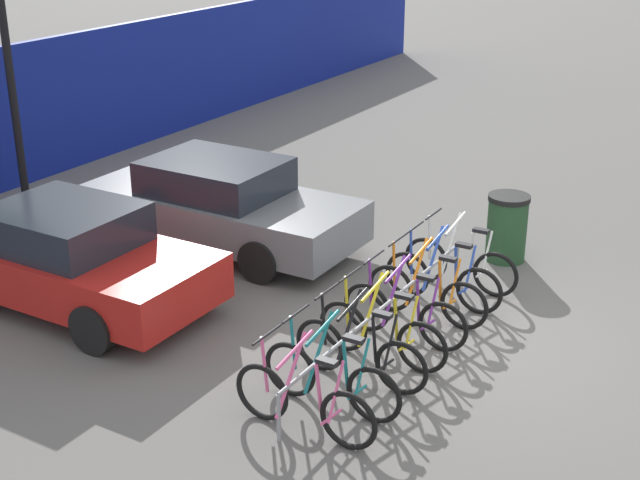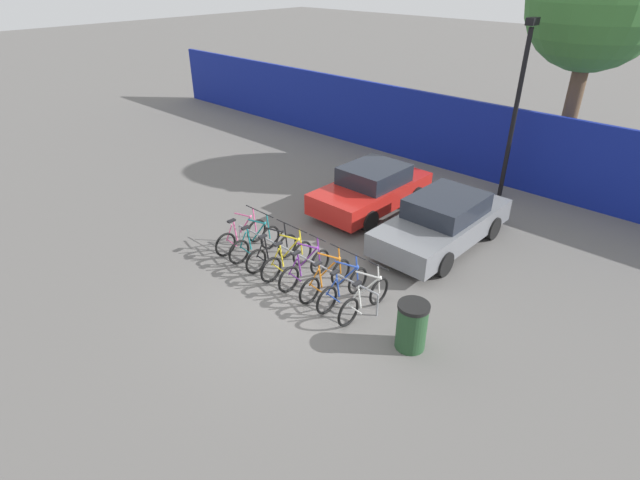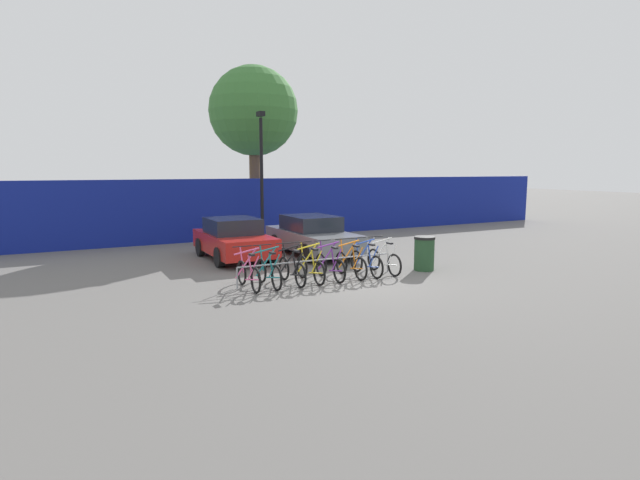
{
  "view_description": "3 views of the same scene",
  "coord_description": "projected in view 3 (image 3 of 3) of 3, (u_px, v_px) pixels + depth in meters",
  "views": [
    {
      "loc": [
        -9.44,
        -3.66,
        5.36
      ],
      "look_at": [
        0.24,
        2.12,
        0.82
      ],
      "focal_mm": 50.0,
      "sensor_mm": 36.0,
      "label": 1
    },
    {
      "loc": [
        6.72,
        -6.5,
        6.74
      ],
      "look_at": [
        -0.17,
        0.84,
        1.11
      ],
      "focal_mm": 28.0,
      "sensor_mm": 36.0,
      "label": 2
    },
    {
      "loc": [
        -6.92,
        -11.32,
        3.03
      ],
      "look_at": [
        -0.45,
        0.97,
        1.06
      ],
      "focal_mm": 28.0,
      "sensor_mm": 36.0,
      "label": 3
    }
  ],
  "objects": [
    {
      "name": "trash_bin",
      "position": [
        424.0,
        253.0,
        15.03
      ],
      "size": [
        0.63,
        0.63,
        1.03
      ],
      "color": "#234728",
      "rests_on": "ground"
    },
    {
      "name": "bicycle_yellow",
      "position": [
        310.0,
        268.0,
        13.49
      ],
      "size": [
        0.68,
        1.71,
        1.05
      ],
      "rotation": [
        0.0,
        0.0,
        0.07
      ],
      "color": "black",
      "rests_on": "ground"
    },
    {
      "name": "hoarding_wall",
      "position": [
        238.0,
        209.0,
        21.67
      ],
      "size": [
        36.0,
        0.16,
        2.63
      ],
      "primitive_type": "cube",
      "color": "navy",
      "rests_on": "ground"
    },
    {
      "name": "bicycle_teal",
      "position": [
        269.0,
        272.0,
        12.93
      ],
      "size": [
        0.68,
        1.71,
        1.05
      ],
      "rotation": [
        0.0,
        0.0,
        -0.05
      ],
      "color": "black",
      "rests_on": "ground"
    },
    {
      "name": "car_red",
      "position": [
        234.0,
        239.0,
        16.86
      ],
      "size": [
        1.91,
        4.0,
        1.4
      ],
      "color": "red",
      "rests_on": "ground"
    },
    {
      "name": "lamp_post",
      "position": [
        262.0,
        169.0,
        20.89
      ],
      "size": [
        0.24,
        0.44,
        5.4
      ],
      "color": "black",
      "rests_on": "ground"
    },
    {
      "name": "tree_behind_hoarding",
      "position": [
        254.0,
        112.0,
        23.31
      ],
      "size": [
        4.15,
        4.15,
        7.81
      ],
      "color": "brown",
      "rests_on": "ground"
    },
    {
      "name": "bicycle_blue",
      "position": [
        366.0,
        262.0,
        14.32
      ],
      "size": [
        0.68,
        1.71,
        1.05
      ],
      "rotation": [
        0.0,
        0.0,
        -0.06
      ],
      "color": "black",
      "rests_on": "ground"
    },
    {
      "name": "bike_rack",
      "position": [
        318.0,
        262.0,
        13.75
      ],
      "size": [
        4.72,
        0.04,
        0.57
      ],
      "color": "gray",
      "rests_on": "ground"
    },
    {
      "name": "bicycle_black",
      "position": [
        292.0,
        270.0,
        13.24
      ],
      "size": [
        0.68,
        1.71,
        1.05
      ],
      "rotation": [
        0.0,
        0.0,
        -0.03
      ],
      "color": "black",
      "rests_on": "ground"
    },
    {
      "name": "bicycle_orange",
      "position": [
        351.0,
        264.0,
        14.08
      ],
      "size": [
        0.68,
        1.71,
        1.05
      ],
      "rotation": [
        0.0,
        0.0,
        0.05
      ],
      "color": "black",
      "rests_on": "ground"
    },
    {
      "name": "bicycle_white",
      "position": [
        384.0,
        261.0,
        14.6
      ],
      "size": [
        0.68,
        1.71,
        1.05
      ],
      "rotation": [
        0.0,
        0.0,
        -0.04
      ],
      "color": "black",
      "rests_on": "ground"
    },
    {
      "name": "bicycle_purple",
      "position": [
        330.0,
        266.0,
        13.77
      ],
      "size": [
        0.68,
        1.71,
        1.05
      ],
      "rotation": [
        0.0,
        0.0,
        0.05
      ],
      "color": "black",
      "rests_on": "ground"
    },
    {
      "name": "bicycle_pink",
      "position": [
        248.0,
        274.0,
        12.68
      ],
      "size": [
        0.68,
        1.71,
        1.05
      ],
      "rotation": [
        0.0,
        0.0,
        -0.02
      ],
      "color": "black",
      "rests_on": "ground"
    },
    {
      "name": "ground_plane",
      "position": [
        351.0,
        282.0,
        13.53
      ],
      "size": [
        120.0,
        120.0,
        0.0
      ],
      "primitive_type": "plane",
      "color": "#605E5B"
    },
    {
      "name": "car_grey",
      "position": [
        312.0,
        236.0,
        17.74
      ],
      "size": [
        1.91,
        4.41,
        1.4
      ],
      "color": "slate",
      "rests_on": "ground"
    }
  ]
}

